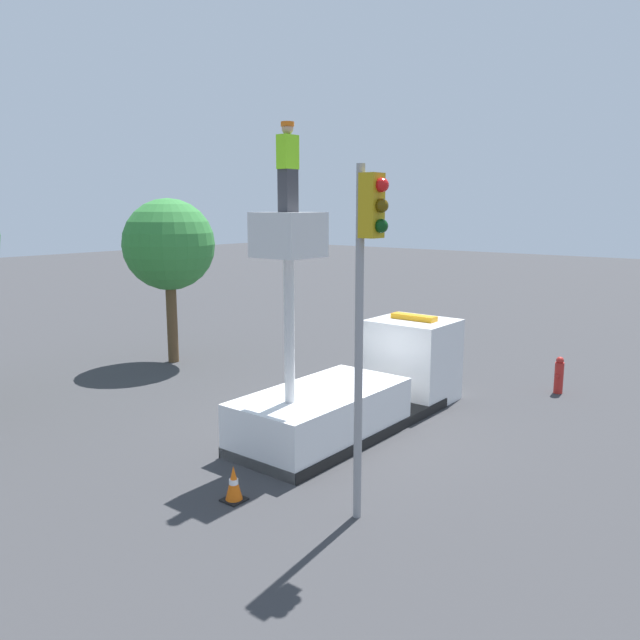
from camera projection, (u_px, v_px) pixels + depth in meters
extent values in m
plane|color=#38383A|center=(346.00, 429.00, 14.96)|extent=(120.00, 120.00, 0.00)
cube|color=black|center=(346.00, 425.00, 14.94)|extent=(6.18, 2.17, 0.24)
cube|color=white|center=(322.00, 416.00, 14.13)|extent=(4.30, 2.11, 1.19)
cube|color=white|center=(413.00, 360.00, 17.13)|extent=(1.88, 2.11, 2.24)
cube|color=black|center=(430.00, 338.00, 17.79)|extent=(0.03, 1.80, 0.90)
cube|color=orange|center=(414.00, 317.00, 16.92)|extent=(0.36, 1.27, 0.14)
cylinder|color=silver|center=(289.00, 329.00, 12.91)|extent=(0.22, 0.22, 3.16)
cube|color=silver|center=(288.00, 235.00, 12.57)|extent=(1.16, 1.16, 0.90)
cube|color=#38383D|center=(288.00, 191.00, 12.42)|extent=(0.34, 0.26, 0.84)
cube|color=#8CEA1E|center=(288.00, 152.00, 12.28)|extent=(0.40, 0.26, 0.66)
sphere|color=tan|center=(287.00, 129.00, 12.21)|extent=(0.23, 0.23, 0.23)
cylinder|color=orange|center=(287.00, 124.00, 12.19)|extent=(0.26, 0.26, 0.09)
cylinder|color=gray|center=(359.00, 349.00, 10.22)|extent=(0.14, 0.14, 5.93)
cube|color=#B79314|center=(372.00, 206.00, 9.68)|extent=(0.34, 0.28, 1.00)
sphere|color=red|center=(382.00, 185.00, 9.51)|extent=(0.22, 0.22, 0.22)
sphere|color=#503C07|center=(381.00, 206.00, 9.57)|extent=(0.22, 0.22, 0.22)
sphere|color=#083710|center=(381.00, 226.00, 9.62)|extent=(0.22, 0.22, 0.22)
cylinder|color=#B2231E|center=(559.00, 378.00, 17.83)|extent=(0.25, 0.25, 0.90)
sphere|color=#B2231E|center=(560.00, 360.00, 17.74)|extent=(0.21, 0.21, 0.21)
cylinder|color=#B2231E|center=(557.00, 376.00, 17.67)|extent=(0.12, 0.10, 0.10)
cylinder|color=#B2231E|center=(561.00, 373.00, 17.96)|extent=(0.12, 0.10, 0.10)
cube|color=black|center=(234.00, 500.00, 11.33)|extent=(0.39, 0.39, 0.03)
cone|color=orange|center=(234.00, 483.00, 11.27)|extent=(0.33, 0.33, 0.66)
cylinder|color=white|center=(234.00, 482.00, 11.27)|extent=(0.17, 0.17, 0.09)
cylinder|color=brown|center=(172.00, 319.00, 21.32)|extent=(0.36, 0.36, 2.96)
sphere|color=#337F38|center=(169.00, 244.00, 20.87)|extent=(3.06, 3.06, 3.06)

